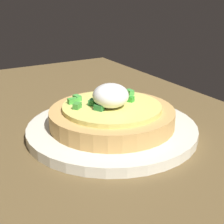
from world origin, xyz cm
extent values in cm
cube|color=brown|center=(0.00, 0.00, 1.55)|extent=(105.14, 65.79, 3.09)
cylinder|color=silver|center=(4.56, -7.74, 3.79)|extent=(24.60, 24.60, 1.40)
cylinder|color=tan|center=(4.56, -7.74, 5.71)|extent=(17.98, 17.98, 2.44)
cylinder|color=#DBD06A|center=(4.56, -7.74, 7.25)|extent=(14.14, 14.14, 0.64)
ellipsoid|color=white|center=(3.95, -7.17, 9.24)|extent=(5.04, 5.04, 3.33)
cube|color=green|center=(4.58, -10.70, 7.97)|extent=(1.50, 1.29, 0.80)
cube|color=green|center=(6.10, -6.01, 7.97)|extent=(1.50, 1.42, 0.80)
cube|color=#31823B|center=(6.06, -5.38, 7.97)|extent=(1.44, 1.49, 0.80)
cube|color=#35872F|center=(6.39, -7.34, 7.97)|extent=(1.32, 0.87, 0.80)
cube|color=#429437|center=(5.74, -2.87, 7.97)|extent=(1.42, 1.50, 0.80)
cube|color=#2B7A37|center=(3.58, -5.11, 7.97)|extent=(1.51, 1.30, 0.80)
cube|color=green|center=(7.96, -3.15, 7.97)|extent=(0.87, 1.32, 0.80)
cube|color=green|center=(8.81, -4.29, 7.97)|extent=(1.38, 0.96, 0.80)
cube|color=green|center=(7.17, -12.50, 7.97)|extent=(1.29, 0.82, 0.80)
camera|label=1|loc=(-34.12, 15.09, 23.75)|focal=53.94mm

